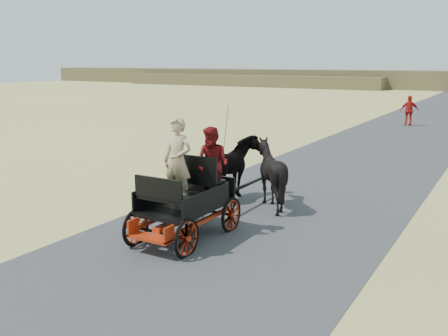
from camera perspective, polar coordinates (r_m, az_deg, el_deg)
The scene contains 9 objects.
ground at distance 9.87m, azimuth -1.54°, elevation -9.51°, with size 140.00×140.00×0.00m, color tan.
road at distance 9.87m, azimuth -1.54°, elevation -9.48°, with size 6.00×140.00×0.01m, color #38383A.
ridge_near at distance 74.50m, azimuth 2.53°, elevation 9.94°, with size 40.00×4.00×1.60m, color brown.
carriage at distance 10.52m, azimuth -4.44°, elevation -6.06°, with size 1.30×2.40×0.72m, color black, non-canonical shape.
horse_left at distance 13.13m, azimuth 1.02°, elevation -0.14°, with size 0.91×2.01×1.70m, color black.
horse_right at distance 12.64m, azimuth 5.37°, elevation -0.67°, with size 1.37×1.54×1.70m, color black.
driver_man at distance 10.35m, azimuth -5.30°, elevation 0.83°, with size 0.66×0.43×1.80m, color tan.
passenger_woman at distance 10.55m, azimuth -1.34°, elevation 0.48°, with size 0.77×0.60×1.58m, color #660C0F.
pedestrian at distance 30.51m, azimuth 20.41°, elevation 6.16°, with size 1.01×0.42×1.73m, color red.
Camera 1 is at (4.87, -7.78, 3.64)m, focal length 40.00 mm.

